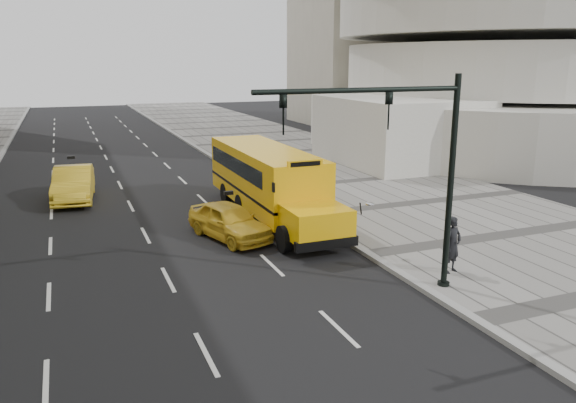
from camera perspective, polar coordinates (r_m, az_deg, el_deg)
name	(u,v)px	position (r m, az deg, el deg)	size (l,w,h in m)	color
ground	(171,233)	(23.16, -11.82, -3.11)	(140.00, 140.00, 0.00)	black
sidewalk_museum	(421,203)	(27.70, 13.36, -0.19)	(12.00, 140.00, 0.15)	gray
curb_museum	(307,216)	(24.80, 1.92, -1.47)	(0.30, 140.00, 0.15)	gray
school_bus	(267,177)	(24.72, -2.12, 2.51)	(2.96, 11.56, 3.19)	#F6B30A
taxi_near	(229,221)	(21.86, -5.99, -1.98)	(1.67, 4.14, 1.41)	gold
taxi_far	(73,184)	(29.62, -20.96, 1.68)	(1.77, 5.07, 1.67)	gold
pedestrian	(453,245)	(18.60, 16.38, -4.22)	(0.67, 0.44, 1.83)	black
traffic_signal	(411,159)	(15.90, 12.37, 4.21)	(6.18, 0.36, 6.40)	black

